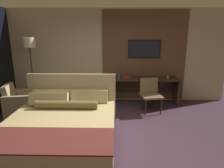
# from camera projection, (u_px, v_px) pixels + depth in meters

# --- Properties ---
(ground_plane) EXTENTS (16.00, 16.00, 0.00)m
(ground_plane) POSITION_uv_depth(u_px,v_px,m) (104.00, 142.00, 3.96)
(ground_plane) COLOR #3D2838
(wall_back_tv_panel) EXTENTS (7.20, 0.09, 2.80)m
(wall_back_tv_panel) POSITION_uv_depth(u_px,v_px,m) (114.00, 56.00, 6.11)
(wall_back_tv_panel) COLOR #BCAD8E
(wall_back_tv_panel) RESTS_ON ground_plane
(bed) EXTENTS (2.04, 2.25, 1.19)m
(bed) POSITION_uv_depth(u_px,v_px,m) (61.00, 129.00, 3.80)
(bed) COLOR #33281E
(bed) RESTS_ON ground_plane
(desk) EXTENTS (2.02, 0.57, 0.79)m
(desk) POSITION_uv_depth(u_px,v_px,m) (144.00, 86.00, 6.02)
(desk) COLOR #2D2319
(desk) RESTS_ON ground_plane
(tv) EXTENTS (0.96, 0.04, 0.54)m
(tv) POSITION_uv_depth(u_px,v_px,m) (144.00, 49.00, 5.97)
(tv) COLOR black
(desk_chair) EXTENTS (0.61, 0.61, 0.90)m
(desk_chair) POSITION_uv_depth(u_px,v_px,m) (150.00, 92.00, 5.41)
(desk_chair) COLOR brown
(desk_chair) RESTS_ON ground_plane
(armchair_by_window) EXTENTS (0.88, 0.90, 0.80)m
(armchair_by_window) POSITION_uv_depth(u_px,v_px,m) (21.00, 103.00, 5.35)
(armchair_by_window) COLOR #998460
(armchair_by_window) RESTS_ON ground_plane
(floor_lamp) EXTENTS (0.34, 0.34, 1.97)m
(floor_lamp) POSITION_uv_depth(u_px,v_px,m) (30.00, 48.00, 5.65)
(floor_lamp) COLOR #282623
(floor_lamp) RESTS_ON ground_plane
(vase_tall) EXTENTS (0.15, 0.15, 0.34)m
(vase_tall) POSITION_uv_depth(u_px,v_px,m) (119.00, 73.00, 5.81)
(vase_tall) COLOR #333338
(vase_tall) RESTS_ON desk
(vase_short) EXTENTS (0.08, 0.08, 0.16)m
(vase_short) POSITION_uv_depth(u_px,v_px,m) (168.00, 76.00, 5.82)
(vase_short) COLOR #B2563D
(vase_short) RESTS_ON desk
(book) EXTENTS (0.23, 0.17, 0.03)m
(book) POSITION_uv_depth(u_px,v_px,m) (126.00, 77.00, 5.95)
(book) COLOR maroon
(book) RESTS_ON desk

